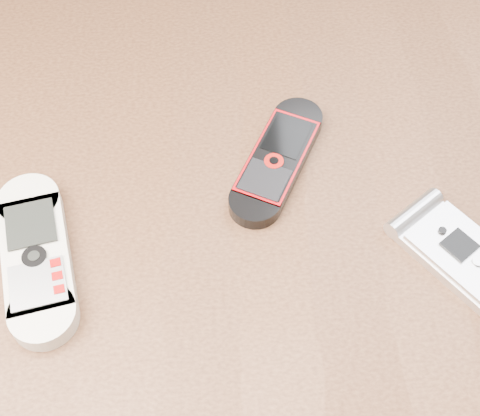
% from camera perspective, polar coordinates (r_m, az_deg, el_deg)
% --- Properties ---
extents(table, '(1.20, 0.80, 0.75)m').
position_cam_1_polar(table, '(0.60, -0.48, -6.23)').
color(table, black).
rests_on(table, ground).
extents(nokia_white, '(0.08, 0.15, 0.02)m').
position_cam_1_polar(nokia_white, '(0.51, -17.00, -3.93)').
color(nokia_white, silver).
rests_on(nokia_white, table).
extents(nokia_black_red, '(0.10, 0.14, 0.01)m').
position_cam_1_polar(nokia_black_red, '(0.54, 3.20, 4.19)').
color(nokia_black_red, black).
rests_on(nokia_black_red, table).
extents(motorola_razr, '(0.10, 0.11, 0.02)m').
position_cam_1_polar(motorola_razr, '(0.51, 18.29, -3.60)').
color(motorola_razr, silver).
rests_on(motorola_razr, table).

